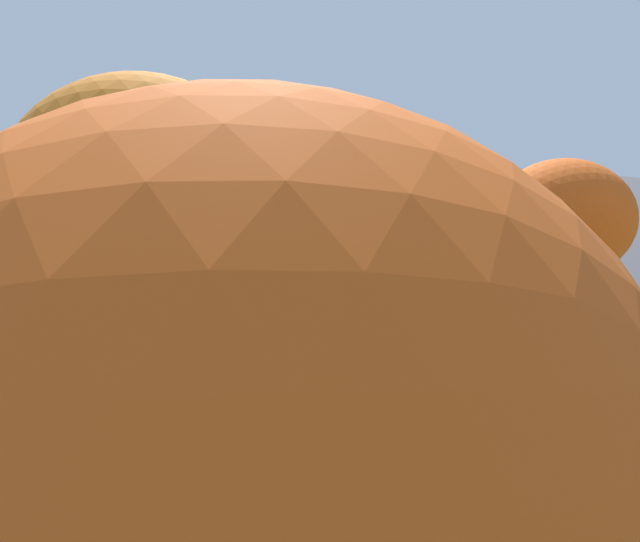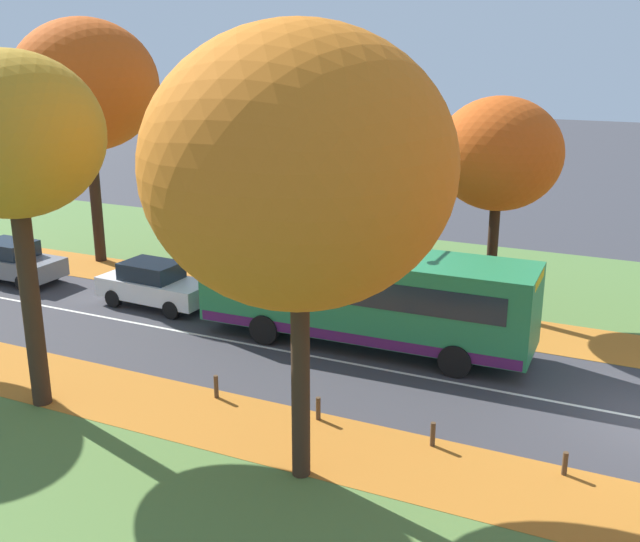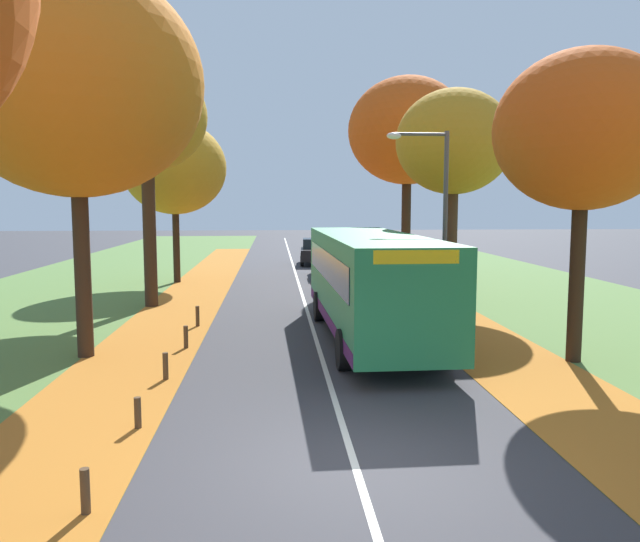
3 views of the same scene
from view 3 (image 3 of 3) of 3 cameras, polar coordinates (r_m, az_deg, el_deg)
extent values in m
plane|color=#38383D|center=(9.58, 3.32, -17.61)|extent=(160.00, 160.00, 0.00)
cube|color=#517538|center=(30.03, -19.70, -1.51)|extent=(12.00, 90.00, 0.01)
cube|color=#B26B23|center=(23.26, -12.67, -3.46)|extent=(2.80, 60.00, 0.00)
cube|color=#517538|center=(30.74, 15.53, -1.20)|extent=(12.00, 90.00, 0.01)
cube|color=#B26B23|center=(23.72, 9.93, -3.21)|extent=(2.80, 60.00, 0.00)
cube|color=silver|center=(28.97, -1.87, -1.42)|extent=(0.12, 80.00, 0.01)
cylinder|color=#382619|center=(16.62, -20.89, 0.17)|extent=(0.40, 0.40, 4.46)
ellipsoid|color=orange|center=(16.79, -21.51, 15.79)|extent=(6.18, 6.18, 5.56)
cylinder|color=#382619|center=(24.01, -15.31, 3.18)|extent=(0.48, 0.48, 5.36)
ellipsoid|color=#B27F1E|center=(24.19, -15.61, 13.48)|extent=(4.41, 4.41, 3.97)
cylinder|color=black|center=(31.07, -13.00, 2.35)|extent=(0.33, 0.33, 3.69)
ellipsoid|color=#B27F1E|center=(31.05, -13.17, 9.18)|extent=(4.95, 4.95, 4.45)
cylinder|color=black|center=(16.32, 22.42, -0.80)|extent=(0.36, 0.36, 4.01)
ellipsoid|color=#C64C14|center=(16.30, 22.95, 11.77)|extent=(4.19, 4.19, 3.77)
cylinder|color=#422D1E|center=(24.63, 11.95, 2.37)|extent=(0.41, 0.41, 4.52)
ellipsoid|color=#B27F1E|center=(24.68, 12.16, 11.49)|extent=(4.42, 4.42, 3.98)
cylinder|color=black|center=(32.02, 7.86, 3.95)|extent=(0.47, 0.47, 5.24)
ellipsoid|color=#C64C14|center=(32.20, 7.99, 12.60)|extent=(5.93, 5.93, 5.34)
cylinder|color=#4C3823|center=(8.74, -20.67, -18.34)|extent=(0.12, 0.12, 0.59)
cylinder|color=#4C3823|center=(11.43, -16.33, -12.35)|extent=(0.12, 0.12, 0.55)
cylinder|color=#4C3823|center=(14.24, -13.94, -8.45)|extent=(0.12, 0.12, 0.61)
cylinder|color=#4C3823|center=(17.10, -12.16, -5.93)|extent=(0.12, 0.12, 0.61)
cylinder|color=#4C3823|center=(20.00, -11.13, -4.08)|extent=(0.12, 0.12, 0.65)
cylinder|color=#47474C|center=(19.29, 11.35, 3.54)|extent=(0.14, 0.14, 6.00)
cylinder|color=#47474C|center=(19.18, 9.18, 12.24)|extent=(1.60, 0.10, 0.10)
ellipsoid|color=silver|center=(19.01, 6.78, 12.18)|extent=(0.44, 0.28, 0.20)
cube|color=#237A47|center=(17.72, 4.60, -0.71)|extent=(2.74, 10.45, 2.50)
cube|color=#19232D|center=(12.69, 8.70, -1.94)|extent=(2.30, 0.15, 1.30)
cube|color=#19232D|center=(17.68, 4.62, 0.57)|extent=(2.75, 9.21, 0.80)
cube|color=#4C1951|center=(17.88, 4.57, -4.12)|extent=(2.75, 10.25, 0.32)
cube|color=yellow|center=(12.59, 8.78, 1.29)|extent=(1.75, 0.12, 0.28)
cylinder|color=black|center=(15.12, 11.20, -6.84)|extent=(0.32, 0.97, 0.96)
cylinder|color=black|center=(14.62, 2.18, -7.17)|extent=(0.32, 0.97, 0.96)
cylinder|color=black|center=(20.90, 6.40, -3.13)|extent=(0.32, 0.97, 0.96)
cylinder|color=black|center=(20.55, -0.10, -3.25)|extent=(0.32, 0.97, 0.96)
cube|color=silver|center=(25.83, 2.24, -0.87)|extent=(1.90, 4.28, 0.70)
cube|color=#19232D|center=(25.91, 2.22, 0.60)|extent=(1.54, 2.08, 0.60)
cylinder|color=black|center=(24.66, 4.25, -2.05)|extent=(0.25, 0.65, 0.64)
cylinder|color=black|center=(24.55, 0.61, -2.07)|extent=(0.25, 0.65, 0.64)
cylinder|color=black|center=(27.23, 3.70, -1.26)|extent=(0.25, 0.65, 0.64)
cylinder|color=black|center=(27.13, 0.41, -1.27)|extent=(0.25, 0.65, 0.64)
cube|color=slate|center=(32.71, 0.94, 0.64)|extent=(1.76, 4.23, 0.70)
cube|color=#19232D|center=(32.80, 0.93, 1.79)|extent=(1.48, 2.04, 0.60)
cylinder|color=black|center=(31.52, 2.54, -0.22)|extent=(0.23, 0.64, 0.64)
cylinder|color=black|center=(31.40, -0.30, -0.24)|extent=(0.23, 0.64, 0.64)
cylinder|color=black|center=(34.10, 2.09, 0.27)|extent=(0.23, 0.64, 0.64)
cylinder|color=black|center=(33.99, -0.54, 0.26)|extent=(0.23, 0.64, 0.64)
cube|color=black|center=(39.41, -0.51, 1.60)|extent=(1.90, 4.28, 0.70)
cube|color=#19232D|center=(39.51, -0.51, 2.55)|extent=(1.54, 2.08, 0.60)
cylinder|color=black|center=(38.16, 0.70, 0.92)|extent=(0.25, 0.65, 0.64)
cylinder|color=black|center=(38.13, -1.65, 0.91)|extent=(0.25, 0.65, 0.64)
cylinder|color=black|center=(40.75, 0.57, 1.26)|extent=(0.25, 0.65, 0.64)
cylinder|color=black|center=(40.73, -1.63, 1.25)|extent=(0.25, 0.65, 0.64)
camera|label=1|loc=(7.87, -69.08, 36.77)|focal=28.00mm
camera|label=2|loc=(20.68, -67.98, 16.98)|focal=42.00mm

